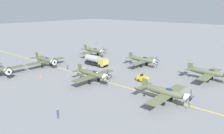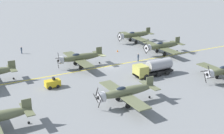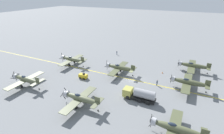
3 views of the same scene
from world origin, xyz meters
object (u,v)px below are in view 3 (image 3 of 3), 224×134
object	(u,v)px
airplane_mid_center	(119,68)
airplane_mid_left	(81,98)
ground_crew_walking	(117,53)
tow_tractor	(83,76)
ground_crew_inspecting	(157,82)
airplane_near_center	(189,82)
airplane_far_left	(26,79)
airplane_near_left	(176,129)
fuel_tanker	(139,94)
traffic_cone	(162,72)
airplane_far_center	(72,59)
airplane_near_right	(193,66)

from	to	relation	value
airplane_mid_center	airplane_mid_left	bearing A→B (deg)	178.87
ground_crew_walking	tow_tractor	bearing A→B (deg)	179.10
ground_crew_walking	ground_crew_inspecting	size ratio (longest dim) A/B	0.97
airplane_near_center	airplane_far_left	distance (m)	44.56
airplane_near_left	fuel_tanker	xyz separation A→B (m)	(8.68, 9.68, -0.50)
airplane_near_center	tow_tractor	xyz separation A→B (m)	(-7.37, 29.16, -1.22)
airplane_far_left	ground_crew_inspecting	distance (m)	36.59
airplane_far_left	ground_crew_walking	distance (m)	36.61
airplane_far_left	fuel_tanker	bearing A→B (deg)	-93.01
airplane_near_center	traffic_cone	distance (m)	10.74
airplane_mid_center	ground_crew_walking	xyz separation A→B (m)	(15.76, 8.14, -1.09)
airplane_near_center	fuel_tanker	distance (m)	14.93
airplane_near_center	fuel_tanker	bearing A→B (deg)	126.61
airplane_mid_center	traffic_cone	distance (m)	14.07
airplane_far_left	traffic_cone	size ratio (longest dim) A/B	21.82
airplane_far_center	ground_crew_inspecting	world-z (taller)	airplane_far_center
airplane_far_center	airplane_near_left	xyz separation A→B (m)	(-19.32, -38.15, 0.00)
airplane_mid_left	airplane_near_left	world-z (taller)	airplane_near_left
airplane_far_center	airplane_near_center	bearing A→B (deg)	-101.30
airplane_far_center	tow_tractor	size ratio (longest dim) A/B	4.62
airplane_near_center	airplane_mid_center	xyz separation A→B (m)	(0.72, 20.65, 0.00)
airplane_mid_left	ground_crew_inspecting	xyz separation A→B (m)	(17.19, -13.73, -1.06)
fuel_tanker	tow_tractor	distance (m)	19.13
airplane_mid_left	tow_tractor	xyz separation A→B (m)	(11.72, 7.50, -1.22)
airplane_far_left	airplane_mid_left	xyz separation A→B (m)	(-0.96, -19.04, 0.00)
ground_crew_walking	airplane_far_left	bearing A→B (deg)	161.00
ground_crew_walking	traffic_cone	world-z (taller)	ground_crew_walking
tow_tractor	airplane_near_right	bearing A→B (deg)	-55.79
airplane_near_left	airplane_mid_center	xyz separation A→B (m)	(20.15, 19.98, 0.00)
airplane_mid_center	ground_crew_walking	size ratio (longest dim) A/B	7.07
airplane_near_left	ground_crew_walking	world-z (taller)	airplane_near_left
airplane_far_left	ground_crew_walking	xyz separation A→B (m)	(34.60, -11.91, -1.09)
ground_crew_inspecting	airplane_far_center	bearing A→B (deg)	86.71
airplane_near_right	ground_crew_walking	world-z (taller)	airplane_near_right
airplane_near_right	fuel_tanker	size ratio (longest dim) A/B	1.50
airplane_far_center	airplane_far_left	bearing A→B (deg)	162.57
traffic_cone	tow_tractor	bearing A→B (deg)	123.98
airplane_far_center	airplane_mid_center	xyz separation A→B (m)	(0.83, -18.17, 0.00)
airplane_mid_center	ground_crew_walking	bearing A→B (deg)	29.14
airplane_near_center	airplane_near_left	distance (m)	19.45
fuel_tanker	airplane_near_left	bearing A→B (deg)	-131.90
airplane_near_right	airplane_far_left	bearing A→B (deg)	143.56
airplane_near_left	airplane_far_left	bearing A→B (deg)	104.25
ground_crew_walking	airplane_near_left	bearing A→B (deg)	-141.94
fuel_tanker	airplane_far_left	bearing A→B (deg)	103.65
airplane_mid_left	ground_crew_inspecting	bearing A→B (deg)	-32.59
airplane_near_center	airplane_mid_center	world-z (taller)	airplane_mid_center
ground_crew_walking	airplane_mid_center	bearing A→B (deg)	-152.67
ground_crew_inspecting	ground_crew_walking	bearing A→B (deg)	48.64
airplane_far_center	airplane_mid_left	distance (m)	25.58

